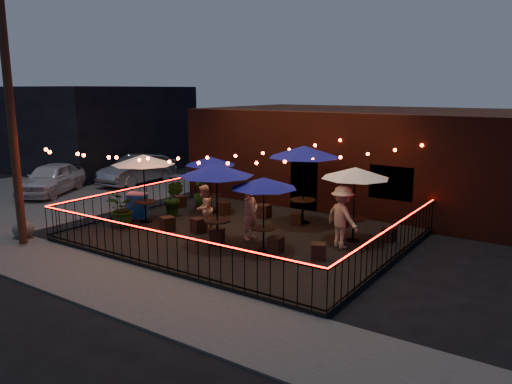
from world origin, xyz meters
TOP-DOWN VIEW (x-y plane):
  - ground at (0.00, 0.00)m, footprint 110.00×110.00m
  - patio at (0.00, 2.00)m, footprint 10.00×8.00m
  - sidewalk at (0.00, -3.25)m, footprint 18.00×2.50m
  - parking_lot at (-12.00, 4.00)m, footprint 11.00×12.00m
  - brick_building at (1.00, 9.99)m, footprint 14.00×8.00m
  - background_building at (-18.00, 9.00)m, footprint 12.00×9.00m
  - utility_pole at (-5.40, -2.60)m, footprint 0.26×0.26m
  - fence_front at (0.00, -2.00)m, footprint 10.00×0.04m
  - fence_left at (-5.00, 2.00)m, footprint 0.04×8.00m
  - fence_right at (5.00, 2.00)m, footprint 0.04×8.00m
  - festoon_lights at (-1.01, 1.70)m, footprint 10.02×8.72m
  - cafe_table_0 at (-3.80, 1.16)m, footprint 2.25×2.25m
  - cafe_table_1 at (-2.78, 3.63)m, footprint 2.29×2.29m
  - cafe_table_2 at (0.04, 0.51)m, footprint 2.40×2.40m
  - cafe_table_3 at (0.95, 4.24)m, footprint 2.65×2.65m
  - cafe_table_4 at (1.48, 0.89)m, footprint 2.42×2.42m
  - cafe_table_5 at (3.31, 3.25)m, footprint 2.33×2.33m
  - bistro_chair_0 at (-4.26, 0.53)m, footprint 0.52×0.52m
  - bistro_chair_1 at (-2.31, 0.74)m, footprint 0.53×0.53m
  - bistro_chair_2 at (-4.36, 3.59)m, footprint 0.52×0.52m
  - bistro_chair_3 at (-2.17, 3.65)m, footprint 0.48×0.48m
  - bistro_chair_4 at (-1.31, 1.18)m, footprint 0.52×0.52m
  - bistro_chair_5 at (-0.09, 0.64)m, footprint 0.48×0.48m
  - bistro_chair_6 at (-0.58, 4.07)m, footprint 0.42×0.42m
  - bistro_chair_7 at (0.89, 3.87)m, footprint 0.46×0.46m
  - bistro_chair_8 at (1.90, 0.92)m, footprint 0.39×0.39m
  - bistro_chair_9 at (3.24, 1.03)m, footprint 0.52×0.52m
  - bistro_chair_10 at (2.34, 4.51)m, footprint 0.48×0.48m
  - bistro_chair_11 at (4.27, 3.81)m, footprint 0.40×0.40m
  - patron_a at (0.53, 1.57)m, footprint 0.47×0.66m
  - patron_b at (-1.24, 1.39)m, footprint 0.75×0.88m
  - patron_c at (3.30, 2.42)m, footprint 1.41×1.15m
  - potted_shrub_a at (-3.95, 0.28)m, footprint 1.31×1.19m
  - potted_shrub_b at (-3.60, 2.43)m, footprint 0.93×0.86m
  - potted_shrub_c at (-3.63, 4.10)m, footprint 0.88×0.88m
  - cooler at (-4.50, 1.43)m, footprint 0.85×0.75m
  - boulder at (-5.96, -2.25)m, footprint 0.88×0.77m
  - car_white at (-11.64, 2.62)m, footprint 3.55×4.60m
  - car_silver at (-10.30, 6.77)m, footprint 1.93×4.62m

SIDE VIEW (x-z plane):
  - ground at x=0.00m, z-range 0.00..0.00m
  - parking_lot at x=-12.00m, z-range 0.00..0.02m
  - sidewalk at x=0.00m, z-range 0.00..0.05m
  - patio at x=0.00m, z-range 0.00..0.15m
  - boulder at x=-5.96m, z-range 0.00..0.64m
  - bistro_chair_7 at x=0.89m, z-range 0.15..0.57m
  - bistro_chair_10 at x=2.34m, z-range 0.15..0.58m
  - bistro_chair_11 at x=4.27m, z-range 0.15..0.59m
  - bistro_chair_8 at x=1.90m, z-range 0.15..0.60m
  - bistro_chair_5 at x=-0.09m, z-range 0.15..0.60m
  - bistro_chair_2 at x=-4.36m, z-range 0.15..0.61m
  - bistro_chair_9 at x=3.24m, z-range 0.15..0.62m
  - bistro_chair_3 at x=-2.17m, z-range 0.15..0.62m
  - bistro_chair_1 at x=-2.31m, z-range 0.15..0.64m
  - bistro_chair_6 at x=-0.58m, z-range 0.15..0.64m
  - bistro_chair_4 at x=-1.31m, z-range 0.15..0.65m
  - bistro_chair_0 at x=-4.26m, z-range 0.15..0.66m
  - cooler at x=-4.50m, z-range 0.16..1.09m
  - fence_front at x=0.00m, z-range 0.14..1.18m
  - fence_left at x=-5.00m, z-range 0.14..1.18m
  - fence_right at x=5.00m, z-range 0.14..1.18m
  - car_white at x=-11.64m, z-range 0.00..1.46m
  - car_silver at x=-10.30m, z-range 0.00..1.49m
  - potted_shrub_a at x=-3.95m, z-range 0.15..1.41m
  - potted_shrub_c at x=-3.63m, z-range 0.15..1.43m
  - potted_shrub_b at x=-3.60m, z-range 0.15..1.50m
  - patron_b at x=-1.24m, z-range 0.15..1.74m
  - patron_a at x=0.53m, z-range 0.15..1.83m
  - patron_c at x=3.30m, z-range 0.15..2.05m
  - brick_building at x=1.00m, z-range 0.00..4.00m
  - cafe_table_1 at x=-2.78m, z-range 1.05..3.22m
  - cafe_table_4 at x=1.48m, z-range 1.06..3.25m
  - cafe_table_5 at x=3.31m, z-range 1.12..3.47m
  - cafe_table_0 at x=-3.80m, z-range 1.16..3.61m
  - cafe_table_2 at x=0.04m, z-range 1.19..3.71m
  - background_building at x=-18.00m, z-range 0.00..5.00m
  - festoon_lights at x=-1.01m, z-range 1.86..3.18m
  - cafe_table_3 at x=0.95m, z-range 1.30..4.07m
  - utility_pole at x=-5.40m, z-range 0.00..8.00m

